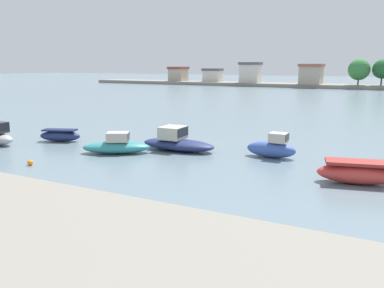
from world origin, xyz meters
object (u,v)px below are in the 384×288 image
(moored_boat_6, at_px, (358,173))
(mooring_buoy_0, at_px, (30,163))
(moored_boat_3, at_px, (117,146))
(moored_boat_4, at_px, (177,142))
(moored_boat_5, at_px, (272,148))
(moored_boat_2, at_px, (60,136))

(moored_boat_6, height_order, mooring_buoy_0, moored_boat_6)
(moored_boat_3, xyz_separation_m, moored_boat_4, (3.19, 2.74, 0.07))
(moored_boat_3, bearing_deg, moored_boat_5, -8.70)
(moored_boat_5, bearing_deg, moored_boat_4, -171.80)
(moored_boat_2, distance_m, mooring_buoy_0, 7.58)
(moored_boat_3, bearing_deg, moored_boat_4, 11.56)
(moored_boat_5, distance_m, mooring_buoy_0, 15.11)
(moored_boat_2, relative_size, moored_boat_4, 0.62)
(moored_boat_4, distance_m, mooring_buoy_0, 9.71)
(mooring_buoy_0, bearing_deg, moored_boat_5, 35.30)
(moored_boat_2, bearing_deg, moored_boat_6, -24.20)
(moored_boat_4, bearing_deg, mooring_buoy_0, -127.34)
(moored_boat_4, xyz_separation_m, moored_boat_5, (6.60, 0.90, 0.07))
(moored_boat_2, relative_size, moored_boat_5, 1.06)
(moored_boat_4, height_order, mooring_buoy_0, moored_boat_4)
(moored_boat_6, bearing_deg, moored_boat_4, 154.37)
(mooring_buoy_0, bearing_deg, moored_boat_2, 122.35)
(moored_boat_4, relative_size, moored_boat_5, 1.70)
(moored_boat_3, relative_size, moored_boat_5, 1.49)
(moored_boat_5, bearing_deg, moored_boat_3, -159.15)
(moored_boat_4, bearing_deg, moored_boat_2, -172.83)
(mooring_buoy_0, bearing_deg, moored_boat_4, 53.80)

